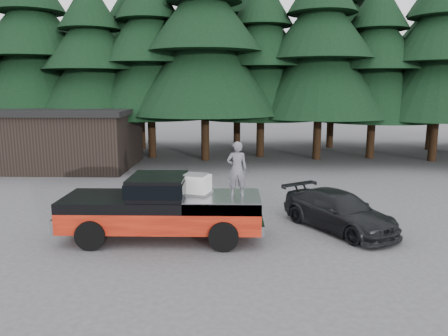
{
  "coord_description": "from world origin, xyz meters",
  "views": [
    {
      "loc": [
        0.78,
        -12.38,
        4.48
      ],
      "look_at": [
        0.49,
        0.0,
        2.18
      ],
      "focal_mm": 35.0,
      "sensor_mm": 36.0,
      "label": 1
    }
  ],
  "objects_px": {
    "man_on_bed": "(237,169)",
    "utility_building": "(61,138)",
    "parked_car": "(339,211)",
    "air_compressor": "(196,185)",
    "pickup_truck": "(162,217)"
  },
  "relations": [
    {
      "from": "air_compressor",
      "to": "man_on_bed",
      "type": "height_order",
      "value": "man_on_bed"
    },
    {
      "from": "man_on_bed",
      "to": "utility_building",
      "type": "relative_size",
      "value": 0.19
    },
    {
      "from": "air_compressor",
      "to": "parked_car",
      "type": "xyz_separation_m",
      "value": [
        4.48,
        0.8,
        -1.01
      ]
    },
    {
      "from": "parked_car",
      "to": "pickup_truck",
      "type": "bearing_deg",
      "value": 157.72
    },
    {
      "from": "pickup_truck",
      "to": "parked_car",
      "type": "xyz_separation_m",
      "value": [
        5.48,
        0.98,
        -0.07
      ]
    },
    {
      "from": "pickup_truck",
      "to": "air_compressor",
      "type": "xyz_separation_m",
      "value": [
        0.99,
        0.18,
        0.94
      ]
    },
    {
      "from": "pickup_truck",
      "to": "parked_car",
      "type": "height_order",
      "value": "pickup_truck"
    },
    {
      "from": "pickup_truck",
      "to": "parked_car",
      "type": "distance_m",
      "value": 5.56
    },
    {
      "from": "parked_car",
      "to": "air_compressor",
      "type": "bearing_deg",
      "value": 157.73
    },
    {
      "from": "air_compressor",
      "to": "parked_car",
      "type": "distance_m",
      "value": 4.66
    },
    {
      "from": "man_on_bed",
      "to": "pickup_truck",
      "type": "bearing_deg",
      "value": -5.91
    },
    {
      "from": "man_on_bed",
      "to": "utility_building",
      "type": "height_order",
      "value": "utility_building"
    },
    {
      "from": "utility_building",
      "to": "man_on_bed",
      "type": "bearing_deg",
      "value": -50.48
    },
    {
      "from": "air_compressor",
      "to": "parked_car",
      "type": "height_order",
      "value": "air_compressor"
    },
    {
      "from": "pickup_truck",
      "to": "man_on_bed",
      "type": "relative_size",
      "value": 3.69
    }
  ]
}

